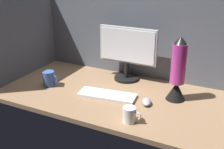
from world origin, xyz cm
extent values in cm
cube|color=#8C6B4C|center=(0.00, 0.00, -1.50)|extent=(180.00, 80.00, 3.00)
cube|color=#565B66|center=(0.00, 37.50, 29.95)|extent=(180.00, 5.00, 59.91)
cube|color=#565B66|center=(-87.50, 0.00, 29.95)|extent=(5.00, 80.00, 59.91)
cylinder|color=black|center=(-12.96, 24.50, 0.90)|extent=(18.00, 18.00, 1.80)
cylinder|color=black|center=(-12.96, 24.50, 7.30)|extent=(3.20, 3.20, 11.00)
cube|color=#B7B7B7|center=(-12.96, 25.50, 25.65)|extent=(42.94, 2.40, 25.70)
cube|color=white|center=(-12.96, 24.10, 25.65)|extent=(40.54, 0.60, 23.30)
cube|color=silver|center=(-12.72, -7.39, 1.00)|extent=(38.33, 17.49, 2.00)
ellipsoid|color=#99999E|center=(13.43, -6.01, 1.70)|extent=(8.88, 11.02, 3.40)
cylinder|color=white|center=(11.77, -29.02, 4.35)|extent=(7.17, 7.17, 8.71)
torus|color=white|center=(16.16, -29.02, 4.79)|extent=(4.83, 1.00, 4.83)
cylinder|color=#38569E|center=(-57.01, -9.81, 5.28)|extent=(8.13, 8.13, 10.56)
torus|color=#38569E|center=(-52.15, -9.81, 5.81)|extent=(5.65, 1.00, 5.65)
cone|color=black|center=(27.52, 8.72, 5.64)|extent=(12.40, 12.40, 11.27)
cylinder|color=#B2338C|center=(27.52, 8.72, 23.67)|extent=(9.02, 9.02, 24.80)
cone|color=black|center=(27.52, 8.72, 38.33)|extent=(8.12, 8.12, 4.51)
camera|label=1|loc=(61.04, -150.40, 81.00)|focal=44.75mm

